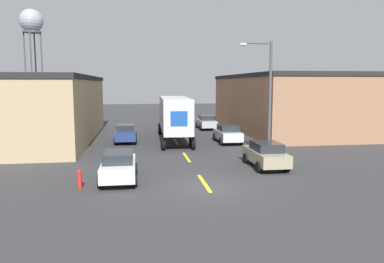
# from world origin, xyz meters

# --- Properties ---
(ground_plane) EXTENTS (160.00, 160.00, 0.00)m
(ground_plane) POSITION_xyz_m (0.00, 0.00, 0.00)
(ground_plane) COLOR #333335
(road_centerline) EXTENTS (0.20, 17.66, 0.01)m
(road_centerline) POSITION_xyz_m (0.00, 7.96, 0.00)
(road_centerline) COLOR yellow
(road_centerline) RESTS_ON ground_plane
(warehouse_left) EXTENTS (14.08, 21.74, 5.90)m
(warehouse_left) POSITION_xyz_m (-14.45, 18.16, 2.96)
(warehouse_left) COLOR tan
(warehouse_left) RESTS_ON ground_plane
(warehouse_right) EXTENTS (11.30, 22.41, 6.22)m
(warehouse_right) POSITION_xyz_m (13.06, 22.35, 3.11)
(warehouse_right) COLOR #9E7051
(warehouse_right) RESTS_ON ground_plane
(semi_truck) EXTENTS (2.98, 12.39, 3.97)m
(semi_truck) POSITION_xyz_m (-0.09, 16.05, 2.35)
(semi_truck) COLOR navy
(semi_truck) RESTS_ON ground_plane
(parked_car_right_near) EXTENTS (1.97, 4.26, 1.60)m
(parked_car_right_near) POSITION_xyz_m (4.44, 4.00, 0.83)
(parked_car_right_near) COLOR tan
(parked_car_right_near) RESTS_ON ground_plane
(parked_car_right_mid) EXTENTS (1.97, 4.26, 1.60)m
(parked_car_right_mid) POSITION_xyz_m (4.44, 13.91, 0.83)
(parked_car_right_mid) COLOR silver
(parked_car_right_mid) RESTS_ON ground_plane
(parked_car_right_far) EXTENTS (1.97, 4.26, 1.60)m
(parked_car_right_far) POSITION_xyz_m (4.44, 24.13, 0.83)
(parked_car_right_far) COLOR #B2B2B7
(parked_car_right_far) RESTS_ON ground_plane
(parked_car_left_near) EXTENTS (1.97, 4.26, 1.60)m
(parked_car_left_near) POSITION_xyz_m (-4.44, 1.99, 0.83)
(parked_car_left_near) COLOR silver
(parked_car_left_near) RESTS_ON ground_plane
(parked_car_left_far) EXTENTS (1.97, 4.26, 1.60)m
(parked_car_left_far) POSITION_xyz_m (-4.44, 15.52, 0.83)
(parked_car_left_far) COLOR navy
(parked_car_left_far) RESTS_ON ground_plane
(water_tower) EXTENTS (4.40, 4.40, 19.26)m
(water_tower) POSITION_xyz_m (-22.97, 58.75, 16.50)
(water_tower) COLOR #47474C
(water_tower) RESTS_ON ground_plane
(street_lamp) EXTENTS (2.44, 0.32, 8.16)m
(street_lamp) POSITION_xyz_m (5.85, 8.13, 4.72)
(street_lamp) COLOR #4C4C51
(street_lamp) RESTS_ON ground_plane
(fire_hydrant) EXTENTS (0.22, 0.22, 0.95)m
(fire_hydrant) POSITION_xyz_m (-6.30, 0.82, 0.47)
(fire_hydrant) COLOR red
(fire_hydrant) RESTS_ON ground_plane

